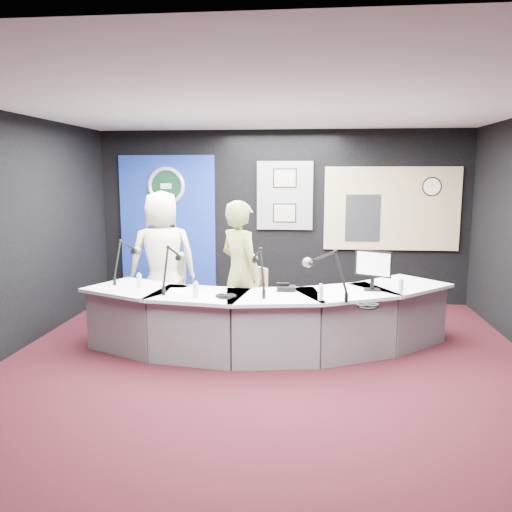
# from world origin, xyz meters

# --- Properties ---
(ground) EXTENTS (6.00, 6.00, 0.00)m
(ground) POSITION_xyz_m (0.00, 0.00, 0.00)
(ground) COLOR black
(ground) RESTS_ON ground
(ceiling) EXTENTS (6.00, 6.00, 0.02)m
(ceiling) POSITION_xyz_m (0.00, 0.00, 2.80)
(ceiling) COLOR silver
(ceiling) RESTS_ON ground
(wall_back) EXTENTS (6.00, 0.02, 2.80)m
(wall_back) POSITION_xyz_m (0.00, 3.00, 1.40)
(wall_back) COLOR black
(wall_back) RESTS_ON ground
(wall_front) EXTENTS (6.00, 0.02, 2.80)m
(wall_front) POSITION_xyz_m (0.00, -3.00, 1.40)
(wall_front) COLOR black
(wall_front) RESTS_ON ground
(wall_left) EXTENTS (0.02, 6.00, 2.80)m
(wall_left) POSITION_xyz_m (-3.00, 0.00, 1.40)
(wall_left) COLOR black
(wall_left) RESTS_ON ground
(broadcast_desk) EXTENTS (4.50, 1.90, 0.75)m
(broadcast_desk) POSITION_xyz_m (-0.05, 0.55, 0.38)
(broadcast_desk) COLOR silver
(broadcast_desk) RESTS_ON ground
(backdrop_panel) EXTENTS (1.60, 0.05, 2.30)m
(backdrop_panel) POSITION_xyz_m (-1.90, 2.97, 1.25)
(backdrop_panel) COLOR navy
(backdrop_panel) RESTS_ON wall_back
(agency_seal) EXTENTS (0.63, 0.07, 0.63)m
(agency_seal) POSITION_xyz_m (-1.90, 2.93, 1.90)
(agency_seal) COLOR silver
(agency_seal) RESTS_ON backdrop_panel
(seal_center) EXTENTS (0.48, 0.01, 0.48)m
(seal_center) POSITION_xyz_m (-1.90, 2.94, 1.90)
(seal_center) COLOR black
(seal_center) RESTS_ON backdrop_panel
(pinboard) EXTENTS (0.90, 0.04, 1.10)m
(pinboard) POSITION_xyz_m (0.05, 2.97, 1.75)
(pinboard) COLOR slate
(pinboard) RESTS_ON wall_back
(framed_photo_upper) EXTENTS (0.34, 0.02, 0.27)m
(framed_photo_upper) POSITION_xyz_m (0.05, 2.94, 2.03)
(framed_photo_upper) COLOR gray
(framed_photo_upper) RESTS_ON pinboard
(framed_photo_lower) EXTENTS (0.34, 0.02, 0.27)m
(framed_photo_lower) POSITION_xyz_m (0.05, 2.94, 1.47)
(framed_photo_lower) COLOR gray
(framed_photo_lower) RESTS_ON pinboard
(booth_window_frame) EXTENTS (2.12, 0.06, 1.32)m
(booth_window_frame) POSITION_xyz_m (1.75, 2.97, 1.55)
(booth_window_frame) COLOR tan
(booth_window_frame) RESTS_ON wall_back
(booth_glow) EXTENTS (2.00, 0.02, 1.20)m
(booth_glow) POSITION_xyz_m (1.75, 2.96, 1.55)
(booth_glow) COLOR #FFE4A1
(booth_glow) RESTS_ON booth_window_frame
(equipment_rack) EXTENTS (0.55, 0.02, 0.75)m
(equipment_rack) POSITION_xyz_m (1.30, 2.94, 1.40)
(equipment_rack) COLOR black
(equipment_rack) RESTS_ON booth_window_frame
(wall_clock) EXTENTS (0.28, 0.01, 0.28)m
(wall_clock) POSITION_xyz_m (2.35, 2.94, 1.90)
(wall_clock) COLOR white
(wall_clock) RESTS_ON booth_window_frame
(armchair_left) EXTENTS (0.56, 0.56, 0.92)m
(armchair_left) POSITION_xyz_m (-1.56, 1.43, 0.46)
(armchair_left) COLOR #A17049
(armchair_left) RESTS_ON ground
(armchair_right) EXTENTS (0.68, 0.68, 0.86)m
(armchair_right) POSITION_xyz_m (-0.39, 0.74, 0.43)
(armchair_right) COLOR #A17049
(armchair_right) RESTS_ON ground
(draped_jacket) EXTENTS (0.51, 0.14, 0.70)m
(draped_jacket) POSITION_xyz_m (-1.56, 1.68, 0.62)
(draped_jacket) COLOR #6B695B
(draped_jacket) RESTS_ON armchair_left
(person_man) EXTENTS (1.07, 0.89, 1.88)m
(person_man) POSITION_xyz_m (-1.56, 1.43, 0.94)
(person_man) COLOR beige
(person_man) RESTS_ON ground
(person_woman) EXTENTS (0.77, 0.76, 1.78)m
(person_woman) POSITION_xyz_m (-0.39, 0.74, 0.89)
(person_woman) COLOR olive
(person_woman) RESTS_ON ground
(computer_monitor) EXTENTS (0.37, 0.23, 0.28)m
(computer_monitor) POSITION_xyz_m (1.18, 0.58, 1.07)
(computer_monitor) COLOR black
(computer_monitor) RESTS_ON broadcast_desk
(desk_phone) EXTENTS (0.22, 0.18, 0.05)m
(desk_phone) POSITION_xyz_m (0.19, 0.47, 0.78)
(desk_phone) COLOR black
(desk_phone) RESTS_ON broadcast_desk
(headphones_near) EXTENTS (0.24, 0.24, 0.04)m
(headphones_near) POSITION_xyz_m (1.05, -0.20, 0.77)
(headphones_near) COLOR black
(headphones_near) RESTS_ON broadcast_desk
(headphones_far) EXTENTS (0.22, 0.22, 0.04)m
(headphones_far) POSITION_xyz_m (-0.46, 0.06, 0.77)
(headphones_far) COLOR black
(headphones_far) RESTS_ON broadcast_desk
(paper_stack) EXTENTS (0.22, 0.30, 0.00)m
(paper_stack) POSITION_xyz_m (-1.08, 0.32, 0.75)
(paper_stack) COLOR white
(paper_stack) RESTS_ON broadcast_desk
(notepad) EXTENTS (0.26, 0.32, 0.00)m
(notepad) POSITION_xyz_m (-0.62, -0.05, 0.75)
(notepad) COLOR white
(notepad) RESTS_ON broadcast_desk
(boom_mic_a) EXTENTS (0.21, 0.73, 0.60)m
(boom_mic_a) POSITION_xyz_m (-1.87, 0.86, 1.05)
(boom_mic_a) COLOR black
(boom_mic_a) RESTS_ON broadcast_desk
(boom_mic_b) EXTENTS (0.17, 0.74, 0.60)m
(boom_mic_b) POSITION_xyz_m (-1.15, 0.41, 1.05)
(boom_mic_b) COLOR black
(boom_mic_b) RESTS_ON broadcast_desk
(boom_mic_c) EXTENTS (0.30, 0.71, 0.60)m
(boom_mic_c) POSITION_xyz_m (-0.13, 0.35, 1.05)
(boom_mic_c) COLOR black
(boom_mic_c) RESTS_ON broadcast_desk
(boom_mic_d) EXTENTS (0.54, 0.58, 0.60)m
(boom_mic_d) POSITION_xyz_m (0.64, 0.22, 1.05)
(boom_mic_d) COLOR black
(boom_mic_d) RESTS_ON broadcast_desk
(water_bottles) EXTENTS (3.12, 0.48, 0.18)m
(water_bottles) POSITION_xyz_m (-0.04, 0.25, 0.84)
(water_bottles) COLOR silver
(water_bottles) RESTS_ON broadcast_desk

